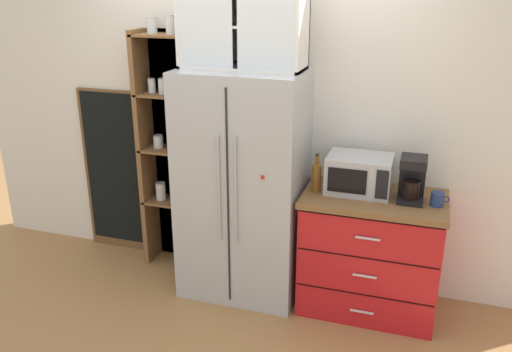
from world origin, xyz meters
TOP-DOWN VIEW (x-y plane):
  - ground_plane at (0.00, 0.00)m, footprint 10.70×10.70m
  - wall_back_cream at (0.00, 0.40)m, footprint 5.00×0.10m
  - refrigerator at (0.00, 0.04)m, footprint 0.88×0.64m
  - pantry_shelf_column at (-0.70, 0.29)m, footprint 0.48×0.28m
  - counter_cabinet at (0.95, 0.06)m, footprint 0.98×0.61m
  - microwave at (0.83, 0.11)m, footprint 0.44×0.33m
  - coffee_maker at (1.18, 0.07)m, footprint 0.17×0.20m
  - mug_navy at (1.36, 0.02)m, footprint 0.12×0.09m
  - bottle_amber at (0.55, 0.03)m, footprint 0.07×0.07m
  - upper_cabinet at (0.00, 0.09)m, footprint 0.85×0.32m
  - chalkboard_menu at (-1.26, 0.33)m, footprint 0.60×0.04m

SIDE VIEW (x-z plane):
  - ground_plane at x=0.00m, z-range 0.00..0.00m
  - counter_cabinet at x=0.95m, z-range 0.00..0.88m
  - chalkboard_menu at x=-1.26m, z-range 0.00..1.44m
  - refrigerator at x=0.00m, z-range 0.00..1.71m
  - mug_navy at x=1.36m, z-range 0.88..0.98m
  - bottle_amber at x=0.55m, z-range 0.87..1.14m
  - microwave at x=0.83m, z-range 0.88..1.14m
  - pantry_shelf_column at x=-0.70m, z-range 0.00..2.03m
  - coffee_maker at x=1.18m, z-range 0.88..1.19m
  - wall_back_cream at x=0.00m, z-range 0.00..2.55m
  - upper_cabinet at x=0.00m, z-range 1.70..2.27m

